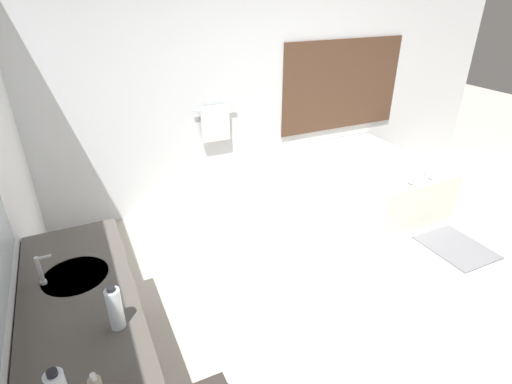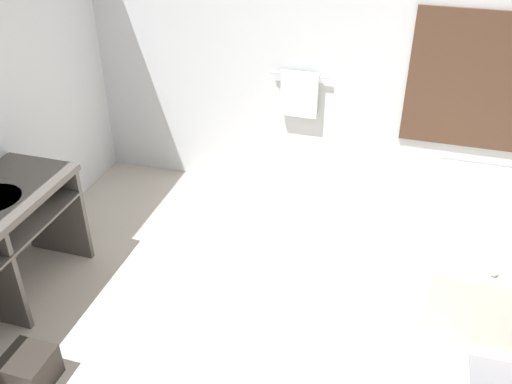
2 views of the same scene
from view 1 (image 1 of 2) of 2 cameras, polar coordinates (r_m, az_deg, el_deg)
The scene contains 7 objects.
ground_plane at distance 3.48m, azimuth 12.82°, elevation -15.72°, with size 16.00×16.00×0.00m, color beige.
wall_back_with_blinds at distance 4.61m, azimuth -2.16°, elevation 14.92°, with size 7.40×0.13×2.70m.
vanity_counter at distance 2.54m, azimuth -23.03°, elevation -17.56°, with size 0.60×1.63×0.85m.
sink_faucet at distance 2.55m, azimuth -28.40°, elevation -9.90°, with size 0.09×0.04×0.18m.
bathtub at distance 5.00m, azimuth 16.47°, elevation 2.05°, with size 1.00×1.57×0.65m.
water_bottle_1 at distance 2.11m, azimuth -19.49°, elevation -15.39°, with size 0.07×0.07×0.24m.
bath_mat at distance 4.51m, azimuth 26.68°, elevation -7.06°, with size 0.53×0.66×0.02m.
Camera 1 is at (-1.73, -1.91, 2.34)m, focal length 28.00 mm.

